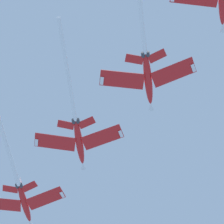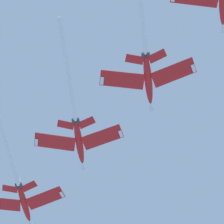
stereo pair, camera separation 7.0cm
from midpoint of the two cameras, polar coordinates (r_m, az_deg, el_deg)
The scene contains 3 objects.
jet_lead at distance 124.49m, azimuth -10.28°, elevation -7.13°, with size 35.66×25.08×16.74m.
jet_second at distance 113.82m, azimuth -3.89°, elevation -1.35°, with size 31.82×21.89×14.52m.
jet_third at distance 104.81m, azimuth 3.67°, elevation 6.28°, with size 33.50×23.79×15.84m.
Camera 1 is at (37.82, -15.05, 1.95)m, focal length 84.07 mm.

